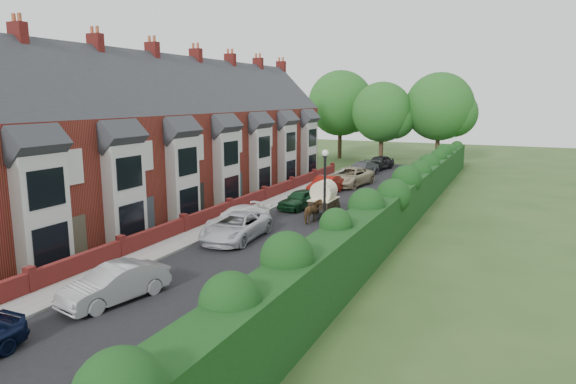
% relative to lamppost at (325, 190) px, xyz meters
% --- Properties ---
extents(ground, '(140.00, 140.00, 0.00)m').
position_rel_lamppost_xyz_m(ground, '(-3.40, -4.00, -3.30)').
color(ground, '#2D4C1E').
rests_on(ground, ground).
extents(road, '(6.00, 58.00, 0.02)m').
position_rel_lamppost_xyz_m(road, '(-3.90, 7.00, -3.29)').
color(road, black).
rests_on(road, ground).
extents(pavement_hedge_side, '(2.20, 58.00, 0.12)m').
position_rel_lamppost_xyz_m(pavement_hedge_side, '(0.20, 7.00, -3.24)').
color(pavement_hedge_side, gray).
rests_on(pavement_hedge_side, ground).
extents(pavement_house_side, '(1.70, 58.00, 0.12)m').
position_rel_lamppost_xyz_m(pavement_house_side, '(-7.75, 7.00, -3.24)').
color(pavement_house_side, gray).
rests_on(pavement_house_side, ground).
extents(kerb_hedge_side, '(0.18, 58.00, 0.13)m').
position_rel_lamppost_xyz_m(kerb_hedge_side, '(-0.85, 7.00, -3.23)').
color(kerb_hedge_side, gray).
rests_on(kerb_hedge_side, ground).
extents(kerb_house_side, '(0.18, 58.00, 0.13)m').
position_rel_lamppost_xyz_m(kerb_house_side, '(-6.95, 7.00, -3.23)').
color(kerb_house_side, gray).
rests_on(kerb_house_side, ground).
extents(hedge, '(2.10, 58.00, 2.85)m').
position_rel_lamppost_xyz_m(hedge, '(2.00, 7.00, -1.70)').
color(hedge, black).
rests_on(hedge, ground).
extents(terrace_row, '(9.05, 40.50, 11.50)m').
position_rel_lamppost_xyz_m(terrace_row, '(-14.27, 5.98, 1.18)').
color(terrace_row, maroon).
rests_on(terrace_row, ground).
extents(garden_wall_row, '(0.35, 40.35, 1.10)m').
position_rel_lamppost_xyz_m(garden_wall_row, '(-8.75, 6.00, -2.84)').
color(garden_wall_row, maroon).
rests_on(garden_wall_row, ground).
extents(lamppost, '(0.32, 0.32, 5.16)m').
position_rel_lamppost_xyz_m(lamppost, '(0.00, 0.00, 0.00)').
color(lamppost, black).
rests_on(lamppost, ground).
extents(tree_far_left, '(7.14, 6.80, 9.29)m').
position_rel_lamppost_xyz_m(tree_far_left, '(-6.05, 36.08, 2.41)').
color(tree_far_left, '#332316').
rests_on(tree_far_left, ground).
extents(tree_far_right, '(7.98, 7.60, 10.31)m').
position_rel_lamppost_xyz_m(tree_far_right, '(-0.01, 38.08, 3.02)').
color(tree_far_right, '#332316').
rests_on(tree_far_right, ground).
extents(tree_far_back, '(8.40, 8.00, 10.82)m').
position_rel_lamppost_xyz_m(tree_far_back, '(-11.99, 39.08, 3.32)').
color(tree_far_back, '#332316').
rests_on(tree_far_back, ground).
extents(car_silver_a, '(2.36, 4.40, 1.38)m').
position_rel_lamppost_xyz_m(car_silver_a, '(-5.25, -8.20, -2.61)').
color(car_silver_a, '#9F9FA3').
rests_on(car_silver_a, ground).
extents(car_silver_b, '(2.66, 5.24, 1.42)m').
position_rel_lamppost_xyz_m(car_silver_b, '(-5.37, 1.00, -2.59)').
color(car_silver_b, silver).
rests_on(car_silver_b, ground).
extents(car_white, '(2.80, 4.76, 1.30)m').
position_rel_lamppost_xyz_m(car_white, '(-6.40, 3.00, -2.65)').
color(car_white, white).
rests_on(car_white, ground).
extents(car_green, '(2.32, 4.13, 1.33)m').
position_rel_lamppost_xyz_m(car_green, '(-5.27, 9.62, -2.63)').
color(car_green, '#0F3218').
rests_on(car_green, ground).
extents(car_red, '(1.69, 4.40, 1.43)m').
position_rel_lamppost_xyz_m(car_red, '(-5.58, 15.31, -2.58)').
color(car_red, maroon).
rests_on(car_red, ground).
extents(car_beige, '(3.40, 6.02, 1.59)m').
position_rel_lamppost_xyz_m(car_beige, '(-5.04, 19.80, -2.50)').
color(car_beige, tan).
rests_on(car_beige, ground).
extents(car_grey, '(2.91, 5.09, 1.39)m').
position_rel_lamppost_xyz_m(car_grey, '(-5.71, 25.86, -2.60)').
color(car_grey, '#4C4E53').
rests_on(car_grey, ground).
extents(car_black, '(2.71, 4.67, 1.49)m').
position_rel_lamppost_xyz_m(car_black, '(-5.30, 31.00, -2.55)').
color(car_black, black).
rests_on(car_black, ground).
extents(horse, '(0.86, 1.71, 1.41)m').
position_rel_lamppost_xyz_m(horse, '(-2.96, 6.11, -2.59)').
color(horse, brown).
rests_on(horse, ground).
extents(horse_cart, '(1.49, 3.29, 2.38)m').
position_rel_lamppost_xyz_m(horse_cart, '(-2.96, 7.91, -1.94)').
color(horse_cart, black).
rests_on(horse_cart, ground).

